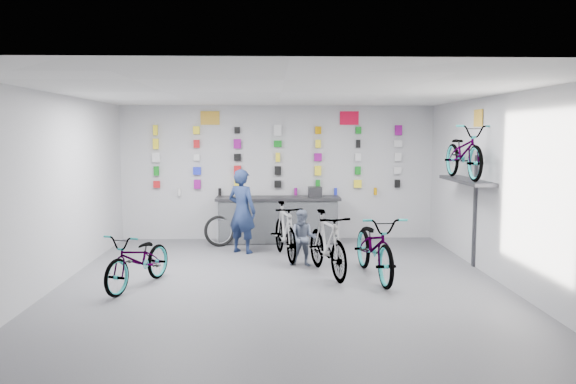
{
  "coord_description": "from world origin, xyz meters",
  "views": [
    {
      "loc": [
        -0.16,
        -8.59,
        2.39
      ],
      "look_at": [
        0.15,
        1.4,
        1.34
      ],
      "focal_mm": 35.0,
      "sensor_mm": 36.0,
      "label": 1
    }
  ],
  "objects_px": {
    "counter": "(278,220)",
    "customer": "(303,238)",
    "bike_service": "(285,231)",
    "bike_left": "(139,259)",
    "clerk": "(242,211)",
    "bike_center": "(327,243)",
    "bike_right": "(375,246)"
  },
  "relations": [
    {
      "from": "bike_left",
      "to": "customer",
      "type": "distance_m",
      "value": 2.93
    },
    {
      "from": "bike_left",
      "to": "customer",
      "type": "xyz_separation_m",
      "value": [
        2.62,
        1.3,
        0.07
      ]
    },
    {
      "from": "counter",
      "to": "bike_right",
      "type": "xyz_separation_m",
      "value": [
        1.55,
        -3.08,
        0.05
      ]
    },
    {
      "from": "bike_right",
      "to": "counter",
      "type": "bearing_deg",
      "value": 111.31
    },
    {
      "from": "bike_center",
      "to": "bike_left",
      "type": "bearing_deg",
      "value": 178.71
    },
    {
      "from": "clerk",
      "to": "customer",
      "type": "bearing_deg",
      "value": 165.1
    },
    {
      "from": "bike_left",
      "to": "customer",
      "type": "bearing_deg",
      "value": 46.79
    },
    {
      "from": "bike_left",
      "to": "bike_right",
      "type": "relative_size",
      "value": 0.82
    },
    {
      "from": "bike_left",
      "to": "clerk",
      "type": "height_order",
      "value": "clerk"
    },
    {
      "from": "counter",
      "to": "bike_service",
      "type": "bearing_deg",
      "value": -86.04
    },
    {
      "from": "customer",
      "to": "clerk",
      "type": "bearing_deg",
      "value": 146.02
    },
    {
      "from": "bike_center",
      "to": "bike_service",
      "type": "bearing_deg",
      "value": 104.03
    },
    {
      "from": "counter",
      "to": "clerk",
      "type": "bearing_deg",
      "value": -124.98
    },
    {
      "from": "bike_service",
      "to": "clerk",
      "type": "relative_size",
      "value": 1.06
    },
    {
      "from": "bike_left",
      "to": "clerk",
      "type": "relative_size",
      "value": 1.0
    },
    {
      "from": "counter",
      "to": "bike_left",
      "type": "bearing_deg",
      "value": -121.97
    },
    {
      "from": "counter",
      "to": "bike_service",
      "type": "height_order",
      "value": "bike_service"
    },
    {
      "from": "bike_center",
      "to": "clerk",
      "type": "xyz_separation_m",
      "value": [
        -1.52,
        1.83,
        0.3
      ]
    },
    {
      "from": "counter",
      "to": "bike_service",
      "type": "relative_size",
      "value": 1.52
    },
    {
      "from": "counter",
      "to": "bike_center",
      "type": "xyz_separation_m",
      "value": [
        0.79,
        -2.87,
        0.05
      ]
    },
    {
      "from": "counter",
      "to": "customer",
      "type": "distance_m",
      "value": 2.27
    },
    {
      "from": "bike_center",
      "to": "customer",
      "type": "xyz_separation_m",
      "value": [
        -0.37,
        0.64,
        -0.03
      ]
    },
    {
      "from": "bike_center",
      "to": "clerk",
      "type": "height_order",
      "value": "clerk"
    },
    {
      "from": "bike_service",
      "to": "customer",
      "type": "height_order",
      "value": "bike_service"
    },
    {
      "from": "bike_right",
      "to": "bike_service",
      "type": "height_order",
      "value": "bike_right"
    },
    {
      "from": "bike_center",
      "to": "customer",
      "type": "height_order",
      "value": "bike_center"
    },
    {
      "from": "bike_service",
      "to": "customer",
      "type": "xyz_separation_m",
      "value": [
        0.31,
        -0.64,
        -0.02
      ]
    },
    {
      "from": "counter",
      "to": "clerk",
      "type": "relative_size",
      "value": 1.61
    },
    {
      "from": "counter",
      "to": "clerk",
      "type": "height_order",
      "value": "clerk"
    },
    {
      "from": "counter",
      "to": "bike_right",
      "type": "height_order",
      "value": "bike_right"
    },
    {
      "from": "counter",
      "to": "customer",
      "type": "xyz_separation_m",
      "value": [
        0.42,
        -2.23,
        0.02
      ]
    },
    {
      "from": "bike_left",
      "to": "bike_right",
      "type": "bearing_deg",
      "value": 27.35
    }
  ]
}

